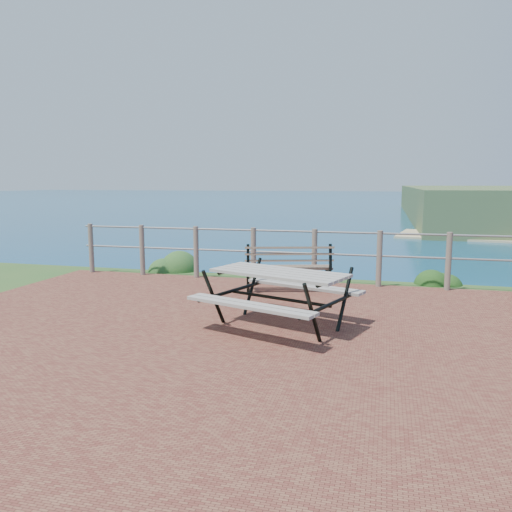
{
  "coord_description": "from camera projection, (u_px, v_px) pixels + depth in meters",
  "views": [
    {
      "loc": [
        1.23,
        -5.62,
        1.86
      ],
      "look_at": [
        -0.65,
        1.62,
        0.75
      ],
      "focal_mm": 35.0,
      "sensor_mm": 36.0,
      "label": 1
    }
  ],
  "objects": [
    {
      "name": "picnic_table",
      "position": [
        279.0,
        293.0,
        6.35
      ],
      "size": [
        1.84,
        1.41,
        0.72
      ],
      "rotation": [
        0.0,
        0.0,
        -0.34
      ],
      "color": "gray",
      "rests_on": "ground"
    },
    {
      "name": "safety_railing",
      "position": [
        314.0,
        253.0,
        9.08
      ],
      "size": [
        9.4,
        0.1,
        1.0
      ],
      "color": "#6B5B4C",
      "rests_on": "ground"
    },
    {
      "name": "shrub_lip_east",
      "position": [
        438.0,
        282.0,
        9.37
      ],
      "size": [
        0.67,
        0.67,
        0.37
      ],
      "primitive_type": "ellipsoid",
      "color": "#173F13",
      "rests_on": "ground"
    },
    {
      "name": "ground",
      "position": [
        275.0,
        339.0,
        5.96
      ],
      "size": [
        10.0,
        7.0,
        0.12
      ],
      "primitive_type": "cube",
      "color": "brown",
      "rests_on": "ground"
    },
    {
      "name": "ocean",
      "position": [
        383.0,
        187.0,
        197.46
      ],
      "size": [
        1200.0,
        1200.0,
        0.0
      ],
      "primitive_type": "plane",
      "color": "#145D7D",
      "rests_on": "ground"
    },
    {
      "name": "shrub_lip_west",
      "position": [
        176.0,
        270.0,
        10.6
      ],
      "size": [
        0.87,
        0.87,
        0.65
      ],
      "primitive_type": "ellipsoid",
      "color": "#1F5423",
      "rests_on": "ground"
    },
    {
      "name": "park_bench",
      "position": [
        288.0,
        260.0,
        8.44
      ],
      "size": [
        1.52,
        0.76,
        0.83
      ],
      "rotation": [
        0.0,
        0.0,
        0.28
      ],
      "color": "brown",
      "rests_on": "ground"
    }
  ]
}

